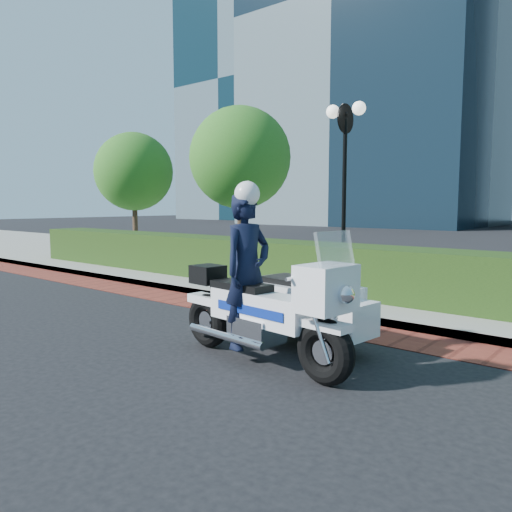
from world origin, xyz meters
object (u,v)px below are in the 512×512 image
Objects in this scene: lamppost at (345,163)px; tree_b at (240,158)px; tree_a at (134,172)px; police_motorcycle at (275,297)px.

lamppost is 0.86× the size of tree_b.
tree_b is (5.50, 0.00, 0.21)m from tree_a.
tree_a reaches higher than lamppost.
tree_b reaches higher than lamppost.
police_motorcycle is at bearing -68.45° from lamppost.
police_motorcycle is at bearing -45.54° from tree_b.
tree_a is 1.63× the size of police_motorcycle.
police_motorcycle is (12.17, -6.80, -2.44)m from tree_a.
lamppost is 10.09m from tree_a.
tree_a is at bearing 172.59° from lamppost.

